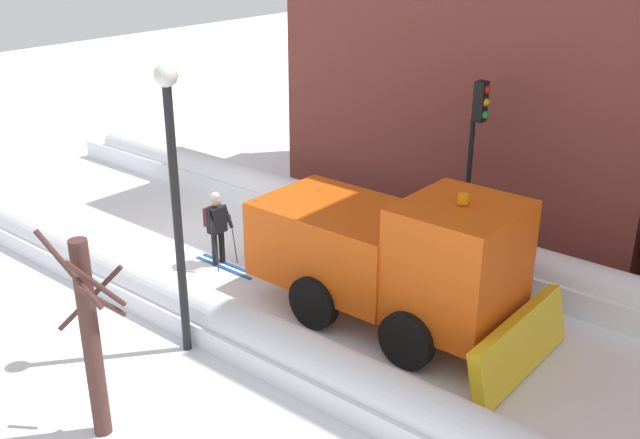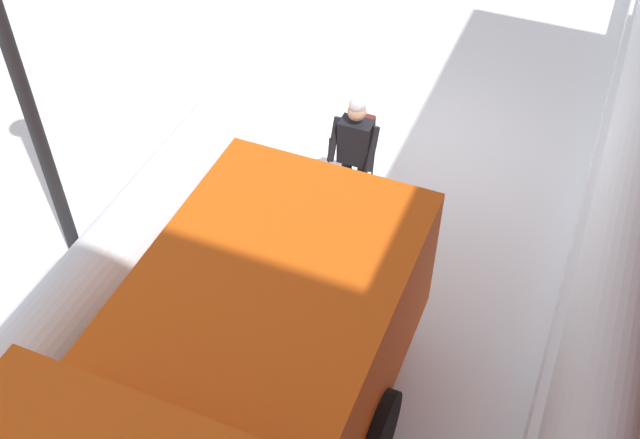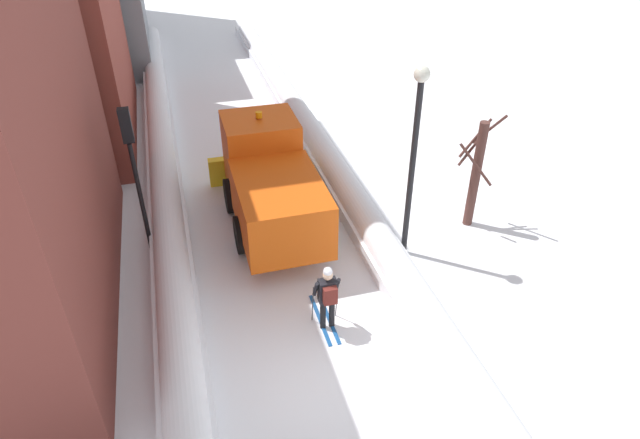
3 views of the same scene
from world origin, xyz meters
name	(u,v)px [view 2 (image 2 of 3)]	position (x,y,z in m)	size (l,w,h in m)	color
skier	(356,149)	(0.61, 1.58, 1.00)	(0.62, 1.80, 1.81)	black
street_lamp	(0,21)	(3.53, 3.84, 3.41)	(0.40, 0.40, 5.42)	black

